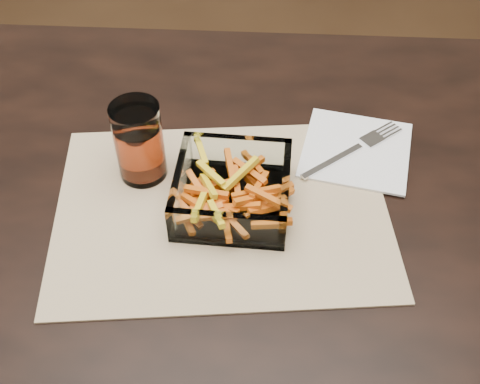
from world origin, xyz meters
name	(u,v)px	position (x,y,z in m)	size (l,w,h in m)	color
dining_table	(242,256)	(0.00, 0.00, 0.66)	(1.60, 0.90, 0.75)	black
placemat	(222,209)	(-0.03, 0.01, 0.75)	(0.45, 0.33, 0.00)	tan
glass_bowl	(232,191)	(-0.01, 0.02, 0.78)	(0.16, 0.16, 0.06)	white
tumbler	(139,144)	(-0.15, 0.07, 0.81)	(0.07, 0.07, 0.12)	white
napkin	(356,150)	(0.16, 0.14, 0.76)	(0.15, 0.15, 0.00)	white
fork	(355,149)	(0.16, 0.13, 0.76)	(0.16, 0.13, 0.00)	silver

